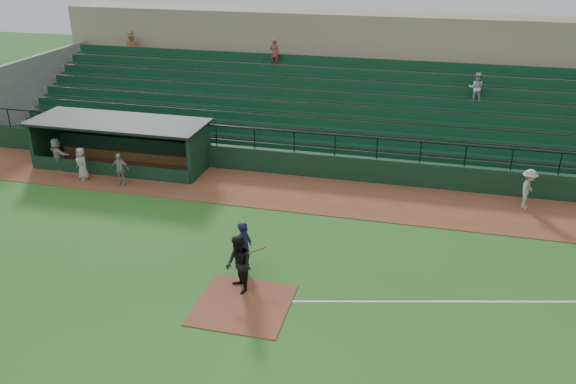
# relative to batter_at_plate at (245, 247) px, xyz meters

# --- Properties ---
(ground) EXTENTS (90.00, 90.00, 0.00)m
(ground) POSITION_rel_batter_at_plate_xyz_m (0.56, -1.04, -0.95)
(ground) COLOR #265D1E
(ground) RESTS_ON ground
(warning_track) EXTENTS (40.00, 4.00, 0.03)m
(warning_track) POSITION_rel_batter_at_plate_xyz_m (0.56, 6.96, -0.94)
(warning_track) COLOR brown
(warning_track) RESTS_ON ground
(home_plate_dirt) EXTENTS (3.00, 3.00, 0.03)m
(home_plate_dirt) POSITION_rel_batter_at_plate_xyz_m (0.56, -2.04, -0.94)
(home_plate_dirt) COLOR brown
(home_plate_dirt) RESTS_ON ground
(foul_line) EXTENTS (17.49, 4.44, 0.01)m
(foul_line) POSITION_rel_batter_at_plate_xyz_m (8.56, 0.16, -0.95)
(foul_line) COLOR white
(foul_line) RESTS_ON ground
(stadium_structure) EXTENTS (38.00, 13.08, 6.40)m
(stadium_structure) POSITION_rel_batter_at_plate_xyz_m (0.56, 15.42, 1.35)
(stadium_structure) COLOR black
(stadium_structure) RESTS_ON ground
(dugout) EXTENTS (8.90, 3.20, 2.42)m
(dugout) POSITION_rel_batter_at_plate_xyz_m (-9.19, 8.52, 0.38)
(dugout) COLOR black
(dugout) RESTS_ON ground
(batter_at_plate) EXTENTS (1.03, 0.72, 1.90)m
(batter_at_plate) POSITION_rel_batter_at_plate_xyz_m (0.00, 0.00, 0.00)
(batter_at_plate) COLOR black
(batter_at_plate) RESTS_ON ground
(umpire) EXTENTS (1.22, 1.25, 2.03)m
(umpire) POSITION_rel_batter_at_plate_xyz_m (0.20, -1.29, 0.07)
(umpire) COLOR black
(umpire) RESTS_ON ground
(runner) EXTENTS (0.99, 1.30, 1.78)m
(runner) POSITION_rel_batter_at_plate_xyz_m (10.21, 7.83, -0.03)
(runner) COLOR #A19B96
(runner) RESTS_ON warning_track
(dugout_player_a) EXTENTS (0.93, 0.41, 1.58)m
(dugout_player_a) POSITION_rel_batter_at_plate_xyz_m (-8.05, 5.84, -0.13)
(dugout_player_a) COLOR #9D9893
(dugout_player_a) RESTS_ON warning_track
(dugout_player_b) EXTENTS (0.93, 0.83, 1.60)m
(dugout_player_b) POSITION_rel_batter_at_plate_xyz_m (-10.17, 6.04, -0.12)
(dugout_player_b) COLOR #99948F
(dugout_player_b) RESTS_ON warning_track
(dugout_player_c) EXTENTS (1.60, 1.07, 1.65)m
(dugout_player_c) POSITION_rel_batter_at_plate_xyz_m (-12.05, 6.85, -0.10)
(dugout_player_c) COLOR #ADA8A1
(dugout_player_c) RESTS_ON warning_track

